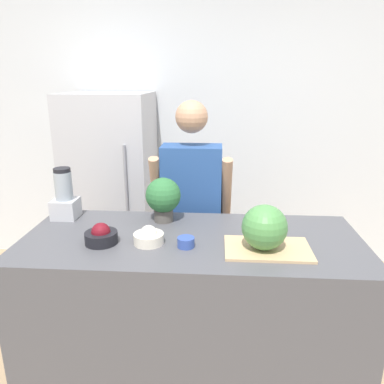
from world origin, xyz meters
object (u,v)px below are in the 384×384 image
object	(u,v)px
watermelon	(264,227)
bowl_small_blue	(186,242)
blender	(65,198)
potted_plant	(163,197)
refrigerator	(113,188)
bowl_cherries	(101,236)
person	(192,217)
bowl_cream	(149,237)

from	to	relation	value
watermelon	bowl_small_blue	size ratio (longest dim) A/B	2.55
watermelon	blender	world-z (taller)	blender
potted_plant	blender	bearing A→B (deg)	178.93
bowl_small_blue	potted_plant	distance (m)	0.41
refrigerator	bowl_cherries	xyz separation A→B (m)	(0.34, -1.42, 0.16)
refrigerator	watermelon	size ratio (longest dim) A/B	7.35
refrigerator	bowl_small_blue	world-z (taller)	refrigerator
bowl_cherries	watermelon	bearing A→B (deg)	-2.26
person	watermelon	bearing A→B (deg)	-60.68
bowl_cream	blender	xyz separation A→B (m)	(-0.58, 0.34, 0.09)
bowl_cherries	blender	xyz separation A→B (m)	(-0.33, 0.35, 0.09)
bowl_cherries	potted_plant	distance (m)	0.46
blender	potted_plant	world-z (taller)	blender
bowl_cream	bowl_small_blue	size ratio (longest dim) A/B	1.78
bowl_small_blue	blender	size ratio (longest dim) A/B	0.28
blender	potted_plant	xyz separation A→B (m)	(0.61, -0.01, 0.02)
person	potted_plant	distance (m)	0.47
bowl_small_blue	potted_plant	xyz separation A→B (m)	(-0.17, 0.36, 0.13)
watermelon	bowl_small_blue	xyz separation A→B (m)	(-0.39, 0.02, -0.10)
refrigerator	bowl_cream	size ratio (longest dim) A/B	10.53
potted_plant	bowl_cream	bearing A→B (deg)	-95.59
refrigerator	bowl_cherries	distance (m)	1.47
bowl_cream	bowl_small_blue	bearing A→B (deg)	-7.89
bowl_small_blue	person	bearing A→B (deg)	91.73
bowl_cherries	potted_plant	bearing A→B (deg)	50.33
bowl_cream	blender	size ratio (longest dim) A/B	0.50
bowl_cream	bowl_small_blue	xyz separation A→B (m)	(0.20, -0.03, -0.01)
bowl_cherries	refrigerator	bearing A→B (deg)	103.46
watermelon	potted_plant	xyz separation A→B (m)	(-0.56, 0.37, 0.02)
person	blender	distance (m)	0.87
refrigerator	bowl_cherries	world-z (taller)	refrigerator
bowl_small_blue	potted_plant	size ratio (longest dim) A/B	0.33
person	blender	size ratio (longest dim) A/B	5.22
person	potted_plant	world-z (taller)	person
refrigerator	blender	bearing A→B (deg)	-89.53
potted_plant	bowl_small_blue	bearing A→B (deg)	-64.92
watermelon	bowl_cherries	bearing A→B (deg)	177.74
person	bowl_cream	distance (m)	0.73
refrigerator	potted_plant	xyz separation A→B (m)	(0.62, -1.08, 0.27)
potted_plant	refrigerator	bearing A→B (deg)	120.00
refrigerator	watermelon	world-z (taller)	refrigerator
person	bowl_cherries	distance (m)	0.84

